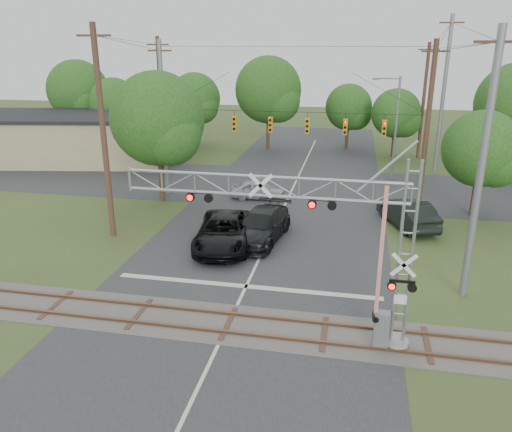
% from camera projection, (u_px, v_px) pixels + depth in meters
% --- Properties ---
extents(ground, '(160.00, 160.00, 0.00)m').
position_uv_depth(ground, '(215.00, 352.00, 19.07)').
color(ground, '#394922').
rests_on(ground, ground).
extents(road_main, '(14.00, 90.00, 0.02)m').
position_uv_depth(road_main, '(263.00, 251.00, 28.33)').
color(road_main, '#28282A').
rests_on(road_main, ground).
extents(road_cross, '(90.00, 12.00, 0.02)m').
position_uv_depth(road_cross, '(294.00, 186.00, 41.31)').
color(road_cross, '#28282A').
rests_on(road_cross, ground).
extents(railroad_track, '(90.00, 3.20, 0.17)m').
position_uv_depth(railroad_track, '(228.00, 324.00, 20.91)').
color(railroad_track, '#534C48').
rests_on(railroad_track, ground).
extents(crossing_gantry, '(11.09, 0.95, 7.42)m').
position_uv_depth(crossing_gantry, '(317.00, 231.00, 18.43)').
color(crossing_gantry, gray).
rests_on(crossing_gantry, ground).
extents(traffic_signal_span, '(19.34, 0.36, 11.50)m').
position_uv_depth(traffic_signal_span, '(301.00, 124.00, 35.57)').
color(traffic_signal_span, gray).
rests_on(traffic_signal_span, ground).
extents(pickup_black, '(3.85, 6.86, 1.81)m').
position_uv_depth(pickup_black, '(224.00, 232.00, 28.73)').
color(pickup_black, black).
rests_on(pickup_black, ground).
extents(car_dark, '(3.30, 6.45, 1.79)m').
position_uv_depth(car_dark, '(261.00, 226.00, 29.67)').
color(car_dark, black).
rests_on(car_dark, ground).
extents(sedan_silver, '(4.20, 1.90, 1.40)m').
position_uv_depth(sedan_silver, '(258.00, 190.00, 37.76)').
color(sedan_silver, '#93959A').
rests_on(sedan_silver, ground).
extents(suv_dark, '(3.78, 5.90, 1.84)m').
position_uv_depth(suv_dark, '(407.00, 212.00, 31.98)').
color(suv_dark, black).
rests_on(suv_dark, ground).
extents(commercial_building, '(21.10, 13.25, 4.61)m').
position_uv_depth(commercial_building, '(75.00, 137.00, 49.98)').
color(commercial_building, tan).
rests_on(commercial_building, ground).
extents(streetlight, '(2.31, 0.24, 8.68)m').
position_uv_depth(streetlight, '(394.00, 123.00, 41.83)').
color(streetlight, gray).
rests_on(streetlight, ground).
extents(utility_poles, '(26.43, 31.00, 13.54)m').
position_uv_depth(utility_poles, '(325.00, 113.00, 37.46)').
color(utility_poles, '#3E251C').
rests_on(utility_poles, ground).
extents(treeline, '(55.00, 28.66, 10.07)m').
position_uv_depth(treeline, '(290.00, 103.00, 48.35)').
color(treeline, '#3D2A1B').
rests_on(treeline, ground).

